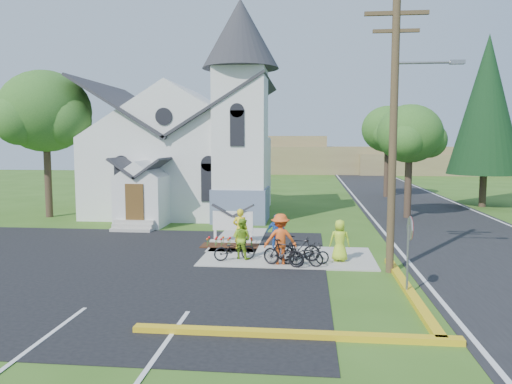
# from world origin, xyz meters

# --- Properties ---
(ground) EXTENTS (120.00, 120.00, 0.00)m
(ground) POSITION_xyz_m (0.00, 0.00, 0.00)
(ground) COLOR #355B1A
(ground) RESTS_ON ground
(parking_lot) EXTENTS (20.00, 16.00, 0.02)m
(parking_lot) POSITION_xyz_m (-7.00, -2.00, 0.01)
(parking_lot) COLOR black
(parking_lot) RESTS_ON ground
(road) EXTENTS (8.00, 90.00, 0.02)m
(road) POSITION_xyz_m (10.00, 15.00, 0.01)
(road) COLOR black
(road) RESTS_ON ground
(sidewalk) EXTENTS (7.00, 4.00, 0.05)m
(sidewalk) POSITION_xyz_m (1.50, 0.50, 0.03)
(sidewalk) COLOR #A5A095
(sidewalk) RESTS_ON ground
(church) EXTENTS (12.35, 12.00, 13.00)m
(church) POSITION_xyz_m (-5.48, 12.48, 5.25)
(church) COLOR silver
(church) RESTS_ON ground
(church_sign) EXTENTS (2.20, 0.40, 1.70)m
(church_sign) POSITION_xyz_m (-1.20, 3.20, 1.03)
(church_sign) COLOR #A5A095
(church_sign) RESTS_ON ground
(flower_bed) EXTENTS (2.60, 1.10, 0.07)m
(flower_bed) POSITION_xyz_m (-1.20, 2.30, 0.04)
(flower_bed) COLOR #341D0E
(flower_bed) RESTS_ON ground
(utility_pole) EXTENTS (3.45, 0.28, 10.00)m
(utility_pole) POSITION_xyz_m (5.36, -1.50, 5.40)
(utility_pole) COLOR #433021
(utility_pole) RESTS_ON ground
(stop_sign) EXTENTS (0.11, 0.76, 2.48)m
(stop_sign) POSITION_xyz_m (5.43, -4.20, 1.78)
(stop_sign) COLOR gray
(stop_sign) RESTS_ON ground
(tree_lot_corner) EXTENTS (5.60, 5.60, 9.15)m
(tree_lot_corner) POSITION_xyz_m (-14.00, 10.00, 6.60)
(tree_lot_corner) COLOR #39271F
(tree_lot_corner) RESTS_ON ground
(tree_road_near) EXTENTS (4.00, 4.00, 7.05)m
(tree_road_near) POSITION_xyz_m (8.50, 12.00, 5.21)
(tree_road_near) COLOR #39271F
(tree_road_near) RESTS_ON ground
(tree_road_mid) EXTENTS (4.40, 4.40, 7.80)m
(tree_road_mid) POSITION_xyz_m (9.00, 24.00, 5.78)
(tree_road_mid) COLOR #39271F
(tree_road_mid) RESTS_ON ground
(conifer) EXTENTS (5.20, 5.20, 12.40)m
(conifer) POSITION_xyz_m (15.00, 18.00, 7.39)
(conifer) COLOR #39271F
(conifer) RESTS_ON ground
(distant_hills) EXTENTS (61.00, 10.00, 5.60)m
(distant_hills) POSITION_xyz_m (3.36, 56.33, 2.17)
(distant_hills) COLOR olive
(distant_hills) RESTS_ON ground
(cyclist_0) EXTENTS (0.66, 0.43, 1.80)m
(cyclist_0) POSITION_xyz_m (-0.63, 1.56, 0.95)
(cyclist_0) COLOR yellow
(cyclist_0) RESTS_ON sidewalk
(bike_0) EXTENTS (1.76, 1.11, 0.87)m
(bike_0) POSITION_xyz_m (-0.58, -0.46, 0.49)
(bike_0) COLOR black
(bike_0) RESTS_ON sidewalk
(cyclist_1) EXTENTS (0.98, 0.89, 1.63)m
(cyclist_1) POSITION_xyz_m (-0.33, -0.13, 0.87)
(cyclist_1) COLOR #7FB421
(cyclist_1) RESTS_ON sidewalk
(bike_1) EXTENTS (1.74, 0.62, 1.02)m
(bike_1) POSITION_xyz_m (1.95, -0.38, 0.56)
(bike_1) COLOR black
(bike_1) RESTS_ON sidewalk
(cyclist_2) EXTENTS (0.99, 0.59, 1.57)m
(cyclist_2) POSITION_xyz_m (0.96, 1.54, 0.83)
(cyclist_2) COLOR #2355B1
(cyclist_2) RESTS_ON sidewalk
(bike_2) EXTENTS (1.79, 0.99, 0.89)m
(bike_2) POSITION_xyz_m (2.09, -1.05, 0.50)
(bike_2) COLOR black
(bike_2) RESTS_ON sidewalk
(cyclist_3) EXTENTS (1.35, 0.88, 1.96)m
(cyclist_3) POSITION_xyz_m (1.27, -0.86, 1.03)
(cyclist_3) COLOR #F4591B
(cyclist_3) RESTS_ON sidewalk
(bike_3) EXTENTS (1.76, 1.11, 1.03)m
(bike_3) POSITION_xyz_m (1.41, -1.20, 0.56)
(bike_3) COLOR black
(bike_3) RESTS_ON sidewalk
(cyclist_4) EXTENTS (0.81, 0.53, 1.66)m
(cyclist_4) POSITION_xyz_m (3.57, -0.16, 0.88)
(cyclist_4) COLOR #B9E42A
(cyclist_4) RESTS_ON sidewalk
(bike_4) EXTENTS (1.63, 0.92, 0.81)m
(bike_4) POSITION_xyz_m (2.39, -0.89, 0.45)
(bike_4) COLOR black
(bike_4) RESTS_ON sidewalk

